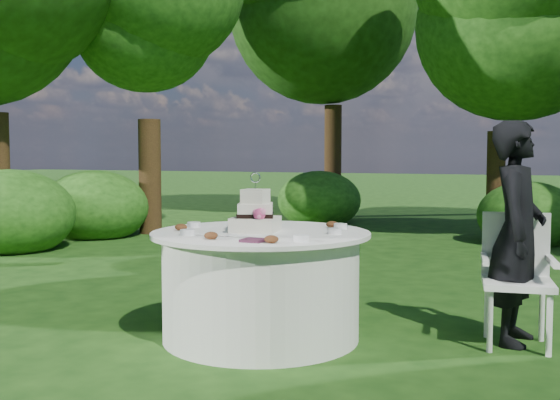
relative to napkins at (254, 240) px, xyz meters
The scene contains 9 objects.
ground 0.95m from the napkins, 110.50° to the left, with size 80.00×80.00×0.00m, color #173B10.
napkins is the anchor object (origin of this frame).
feather_plume 0.38m from the napkins, 154.13° to the left, with size 0.48×0.07×0.01m, color white.
guest 1.87m from the napkins, 36.68° to the left, with size 0.57×0.37×1.55m, color black.
table 0.67m from the napkins, 110.50° to the left, with size 1.56×1.56×0.77m.
cake 0.56m from the napkins, 114.44° to the left, with size 0.37×0.37×0.43m.
chair 1.88m from the napkins, 36.22° to the left, with size 0.53×0.52×0.91m.
votives 0.56m from the napkins, 106.40° to the left, with size 1.21×0.97×0.04m.
petal_cups 0.36m from the napkins, 119.96° to the left, with size 1.03×1.06×0.05m.
Camera 1 is at (1.98, -4.19, 1.32)m, focal length 42.00 mm.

